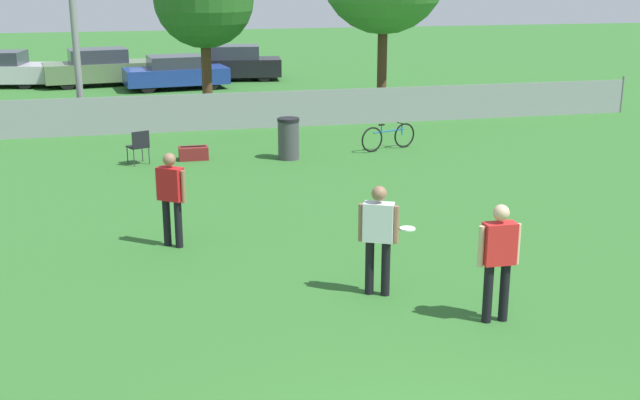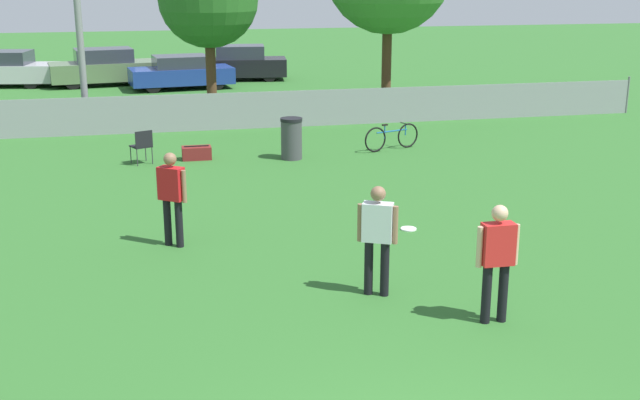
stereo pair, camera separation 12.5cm
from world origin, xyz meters
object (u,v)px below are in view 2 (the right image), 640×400
player_defender_red (172,192)px  parked_car_dark (240,63)px  frisbee_disc (408,229)px  parked_car_silver (2,69)px  player_receiver_white (377,232)px  folding_chair_sideline (142,144)px  trash_bin (291,138)px  bicycle_sideline (392,137)px  player_thrower_red (497,255)px  gear_bag_sideline (197,153)px  parked_car_blue (181,72)px  parked_car_olive (104,67)px

player_defender_red → parked_car_dark: size_ratio=0.40×
frisbee_disc → parked_car_silver: (-10.15, 21.69, 0.68)m
player_receiver_white → parked_car_dark: size_ratio=0.40×
folding_chair_sideline → trash_bin: size_ratio=0.81×
frisbee_disc → bicycle_sideline: (1.75, 6.58, 0.33)m
player_defender_red → trash_bin: size_ratio=1.58×
folding_chair_sideline → trash_bin: trash_bin is taller
player_thrower_red → gear_bag_sideline: 11.17m
player_receiver_white → trash_bin: size_ratio=1.58×
gear_bag_sideline → parked_car_silver: parked_car_silver is taller
folding_chair_sideline → parked_car_silver: size_ratio=0.18×
bicycle_sideline → parked_car_silver: 19.24m
player_defender_red → folding_chair_sideline: bearing=131.6°
bicycle_sideline → gear_bag_sideline: bicycle_sideline is taller
frisbee_disc → trash_bin: size_ratio=0.28×
parked_car_silver → bicycle_sideline: bearing=-41.8°
player_defender_red → player_thrower_red: 5.78m
player_thrower_red → parked_car_silver: size_ratio=0.36×
player_receiver_white → parked_car_dark: (1.07, 24.34, -0.26)m
player_thrower_red → gear_bag_sideline: bearing=107.6°
parked_car_silver → parked_car_dark: bearing=9.0°
gear_bag_sideline → parked_car_blue: 12.76m
player_thrower_red → folding_chair_sideline: (-4.53, 10.43, -0.47)m
frisbee_disc → parked_car_blue: 19.59m
bicycle_sideline → trash_bin: bearing=170.4°
frisbee_disc → trash_bin: bearing=99.6°
player_defender_red → bicycle_sideline: player_defender_red is taller
frisbee_disc → gear_bag_sideline: (-3.38, 6.59, 0.15)m
bicycle_sideline → parked_car_blue: size_ratio=0.39×
bicycle_sideline → parked_car_blue: (-4.79, 12.76, 0.31)m
parked_car_blue → player_receiver_white: bearing=-92.9°
player_receiver_white → parked_car_olive: bearing=127.3°
folding_chair_sideline → gear_bag_sideline: bearing=167.1°
parked_car_silver → parked_car_blue: size_ratio=1.09×
frisbee_disc → gear_bag_sideline: size_ratio=0.41×
bicycle_sideline → gear_bag_sideline: 5.14m
frisbee_disc → trash_bin: 6.23m
parked_car_olive → parked_car_blue: bearing=-38.6°
trash_bin → gear_bag_sideline: trash_bin is taller
folding_chair_sideline → parked_car_blue: (1.67, 12.98, 0.16)m
player_receiver_white → player_thrower_red: same height
folding_chair_sideline → parked_car_silver: bearing=-93.4°
parked_car_silver → parked_car_dark: (9.76, -0.17, 0.01)m
player_thrower_red → gear_bag_sideline: player_thrower_red is taller
frisbee_disc → player_defender_red: bearing=179.6°
player_receiver_white → gear_bag_sideline: player_receiver_white is taller
frisbee_disc → parked_car_blue: size_ratio=0.07×
player_defender_red → player_thrower_red: (4.07, -4.11, 0.00)m
parked_car_blue → parked_car_dark: size_ratio=1.03×
frisbee_disc → gear_bag_sideline: 7.41m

